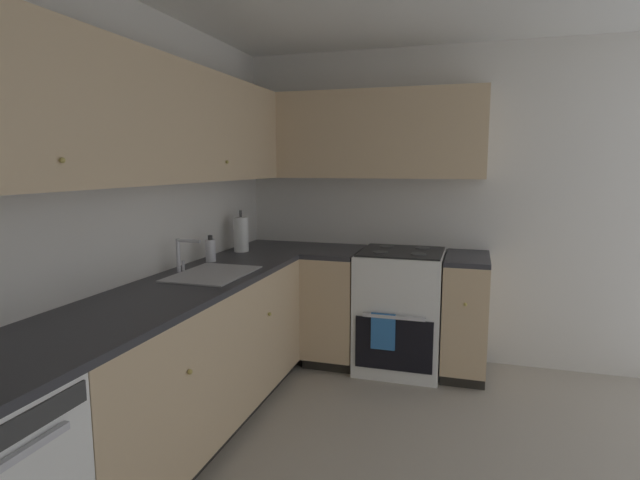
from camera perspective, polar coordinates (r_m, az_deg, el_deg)
The scene contains 13 objects.
wall_back at distance 2.69m, azimuth -26.14°, elevation 0.58°, with size 4.29×0.05×2.42m, color silver.
wall_right at distance 4.08m, azimuth 13.93°, elevation 3.59°, with size 0.05×3.29×2.42m, color silver.
lower_cabinets_back at distance 3.02m, azimuth -14.77°, elevation -13.32°, with size 2.12×0.62×0.86m.
countertop_back at distance 2.89m, azimuth -15.08°, elevation -5.16°, with size 3.33×0.60×0.04m, color #2D2D33.
lower_cabinets_right at distance 3.94m, azimuth 7.90°, elevation -7.94°, with size 0.62×1.33×0.86m.
countertop_right at distance 3.84m, azimuth 8.03°, elevation -1.61°, with size 0.60×1.33×0.03m.
oven_range at distance 3.94m, azimuth 8.99°, elevation -7.64°, with size 0.68×0.62×1.04m.
upper_cabinets_back at distance 2.77m, azimuth -20.11°, elevation 12.56°, with size 3.01×0.34×0.65m.
upper_cabinets_right at distance 3.98m, azimuth 4.40°, elevation 11.62°, with size 0.32×1.88×0.65m.
sink at distance 3.11m, azimuth -11.87°, elevation -4.50°, with size 0.56×0.40×0.10m.
faucet at distance 3.19m, azimuth -15.19°, elevation -1.31°, with size 0.07×0.16×0.20m.
soap_bottle at distance 3.50m, azimuth -12.15°, elevation -1.12°, with size 0.07×0.07×0.18m.
paper_towel_roll at distance 3.86m, azimuth -8.82°, elevation 0.64°, with size 0.11×0.11×0.32m.
Camera 1 is at (-1.94, -0.21, 1.54)m, focal length 28.60 mm.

